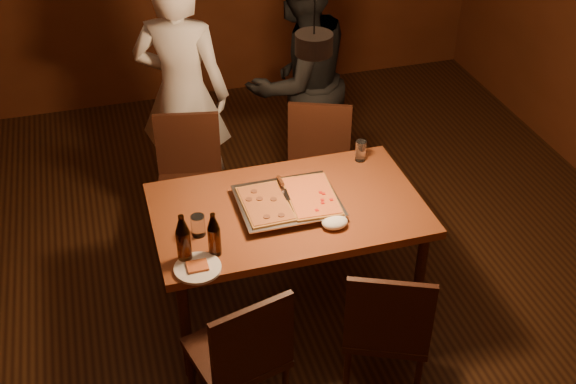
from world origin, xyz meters
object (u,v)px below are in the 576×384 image
object	(u,v)px
dining_table	(288,217)
diner_white	(183,94)
chair_far_left	(189,170)
chair_near_left	(243,349)
beer_bottle_b	(214,234)
chair_far_right	(318,159)
beer_bottle_a	(183,238)
pizza_tray	(288,203)
chair_near_right	(387,321)
diner_dark	(299,81)
pendant_lamp	(314,42)
plate_slice	(198,268)

from	to	relation	value
dining_table	diner_white	bearing A→B (deg)	106.53
chair_far_left	chair_near_left	distance (m)	1.60
beer_bottle_b	diner_white	xyz separation A→B (m)	(0.10, 1.53, -0.00)
chair_far_right	beer_bottle_a	world-z (taller)	beer_bottle_a
pizza_tray	beer_bottle_a	bearing A→B (deg)	-160.16
dining_table	chair_near_right	distance (m)	0.85
chair_far_left	chair_near_right	world-z (taller)	same
chair_near_right	beer_bottle_b	size ratio (longest dim) A/B	2.19
chair_far_left	beer_bottle_b	world-z (taller)	beer_bottle_b
dining_table	diner_dark	distance (m)	1.33
pendant_lamp	chair_far_right	bearing A→B (deg)	68.76
beer_bottle_b	diner_white	distance (m)	1.54
diner_dark	chair_near_right	bearing A→B (deg)	63.02
beer_bottle_a	dining_table	bearing A→B (deg)	24.72
pizza_tray	beer_bottle_b	distance (m)	0.56
chair_near_left	diner_dark	world-z (taller)	diner_dark
beer_bottle_a	diner_dark	bearing A→B (deg)	55.17
chair_near_left	diner_dark	distance (m)	2.21
diner_white	pizza_tray	bearing A→B (deg)	131.41
diner_white	pendant_lamp	size ratio (longest dim) A/B	1.59
chair_far_left	plate_slice	size ratio (longest dim) A/B	2.08
beer_bottle_b	diner_dark	distance (m)	1.77
pizza_tray	diner_dark	bearing A→B (deg)	65.75
dining_table	plate_slice	distance (m)	0.70
pizza_tray	diner_white	size ratio (longest dim) A/B	0.31
pizza_tray	diner_dark	size ratio (longest dim) A/B	0.32
chair_near_left	beer_bottle_b	distance (m)	0.59
diner_white	chair_far_right	bearing A→B (deg)	171.24
dining_table	chair_near_left	distance (m)	0.89
plate_slice	pendant_lamp	bearing A→B (deg)	22.55
dining_table	chair_near_right	size ratio (longest dim) A/B	2.71
beer_bottle_a	diner_dark	xyz separation A→B (m)	(1.06, 1.53, -0.02)
beer_bottle_b	chair_far_left	bearing A→B (deg)	87.88
chair_far_right	chair_near_left	size ratio (longest dim) A/B	1.07
chair_far_left	diner_white	bearing A→B (deg)	-86.32
pizza_tray	plate_slice	distance (m)	0.69
plate_slice	chair_far_right	bearing A→B (deg)	47.91
chair_far_left	chair_near_left	world-z (taller)	same
pizza_tray	beer_bottle_b	world-z (taller)	beer_bottle_b
chair_far_right	chair_near_right	distance (m)	1.51
beer_bottle_a	diner_dark	world-z (taller)	diner_dark
dining_table	pizza_tray	size ratio (longest dim) A/B	2.73
chair_far_left	chair_far_right	bearing A→B (deg)	-176.43
dining_table	chair_far_left	distance (m)	0.96
chair_near_right	diner_dark	bearing A→B (deg)	109.58
plate_slice	diner_white	xyz separation A→B (m)	(0.21, 1.63, 0.12)
dining_table	beer_bottle_a	distance (m)	0.72
pendant_lamp	dining_table	bearing A→B (deg)	135.77
dining_table	diner_dark	xyz separation A→B (m)	(0.44, 1.24, 0.19)
chair_near_left	plate_slice	size ratio (longest dim) A/B	2.15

